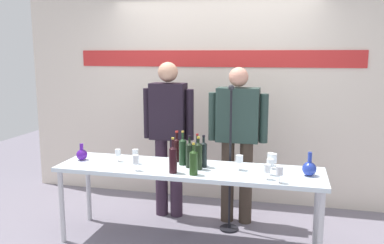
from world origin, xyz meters
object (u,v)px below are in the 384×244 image
object	(u,v)px
wine_glass_left_1	(135,153)
wine_glass_right_5	(267,169)
wine_bottle_6	(190,154)
wine_glass_left_2	(136,160)
wine_glass_right_0	(270,157)
wine_glass_right_3	(273,158)
display_table	(188,174)
wine_bottle_5	(194,161)
wine_bottle_2	(177,149)
wine_bottle_4	(173,159)
wine_bottle_7	(197,152)
decanter_blue_left	(82,154)
decanter_blue_right	(309,168)
wine_glass_right_4	(270,163)
microphone_stand	(230,183)
wine_bottle_1	(198,155)
presenter_left	(168,130)
wine_glass_right_2	(280,171)
wine_bottle_3	(183,151)
wine_glass_right_1	(239,159)
wine_glass_left_0	(118,153)
presenter_right	(238,134)
wine_bottle_0	(204,153)

from	to	relation	value
wine_glass_left_1	wine_glass_right_5	distance (m)	1.31
wine_bottle_6	wine_glass_left_2	distance (m)	0.51
wine_glass_right_0	wine_glass_right_3	size ratio (longest dim) A/B	0.86
display_table	wine_bottle_5	bearing A→B (deg)	-63.89
wine_bottle_2	wine_glass_right_5	distance (m)	1.00
wine_bottle_4	wine_glass_left_2	xyz separation A→B (m)	(-0.36, -0.01, -0.03)
wine_bottle_7	wine_glass_right_0	xyz separation A→B (m)	(0.70, 0.15, -0.04)
decanter_blue_left	decanter_blue_right	distance (m)	2.24
wine_bottle_4	wine_glass_right_4	xyz separation A→B (m)	(0.86, 0.14, -0.03)
microphone_stand	wine_bottle_5	bearing A→B (deg)	-112.03
wine_bottle_1	wine_glass_right_5	size ratio (longest dim) A/B	2.33
decanter_blue_right	presenter_left	size ratio (longest dim) A/B	0.12
wine_bottle_4	display_table	bearing A→B (deg)	64.81
decanter_blue_right	wine_glass_left_1	xyz separation A→B (m)	(-1.65, 0.00, 0.03)
presenter_left	wine_bottle_5	xyz separation A→B (m)	(0.49, -0.83, -0.11)
wine_glass_right_2	wine_glass_right_5	bearing A→B (deg)	145.11
wine_bottle_3	wine_glass_right_1	world-z (taller)	wine_bottle_3
wine_glass_left_1	wine_glass_right_0	size ratio (longest dim) A/B	1.14
wine_glass_right_0	wine_glass_right_4	distance (m)	0.32
wine_bottle_5	decanter_blue_right	bearing A→B (deg)	12.18
wine_bottle_1	wine_bottle_3	bearing A→B (deg)	147.20
presenter_left	wine_glass_right_5	distance (m)	1.41
wine_bottle_4	wine_glass_left_2	world-z (taller)	wine_bottle_4
wine_glass_left_0	wine_glass_right_2	distance (m)	1.63
presenter_right	wine_glass_left_1	distance (m)	1.12
presenter_left	presenter_right	distance (m)	0.78
wine_bottle_0	wine_bottle_2	bearing A→B (deg)	155.73
wine_glass_right_3	wine_glass_right_5	size ratio (longest dim) A/B	1.10
wine_bottle_5	wine_glass_right_1	distance (m)	0.45
wine_bottle_5	wine_glass_right_0	distance (m)	0.81
wine_bottle_5	wine_bottle_2	bearing A→B (deg)	123.96
wine_bottle_3	microphone_stand	size ratio (longest dim) A/B	0.22
wine_glass_right_0	decanter_blue_right	bearing A→B (deg)	-35.22
wine_glass_right_2	wine_glass_left_1	bearing A→B (deg)	168.79
presenter_right	wine_bottle_7	bearing A→B (deg)	-122.11
wine_glass_right_1	wine_glass_right_2	distance (m)	0.48
wine_glass_right_0	wine_bottle_3	bearing A→B (deg)	-168.39
wine_glass_left_1	wine_glass_right_2	bearing A→B (deg)	-11.21
display_table	wine_glass_right_4	world-z (taller)	wine_glass_right_4
wine_bottle_6	wine_glass_left_1	xyz separation A→B (m)	(-0.55, 0.00, -0.03)
display_table	wine_bottle_4	bearing A→B (deg)	-115.19
presenter_left	wine_bottle_5	size ratio (longest dim) A/B	5.98
decanter_blue_left	wine_glass_right_3	size ratio (longest dim) A/B	1.16
wine_bottle_1	wine_bottle_6	distance (m)	0.11
wine_bottle_2	wine_bottle_4	bearing A→B (deg)	-79.08
wine_glass_right_3	microphone_stand	bearing A→B (deg)	150.84
wine_bottle_6	wine_glass_left_0	xyz separation A→B (m)	(-0.75, 0.03, -0.04)
presenter_right	wine_glass_left_1	world-z (taller)	presenter_right
wine_bottle_7	wine_glass_right_1	xyz separation A→B (m)	(0.42, -0.07, -0.02)
wine_glass_left_2	presenter_right	bearing A→B (deg)	45.02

